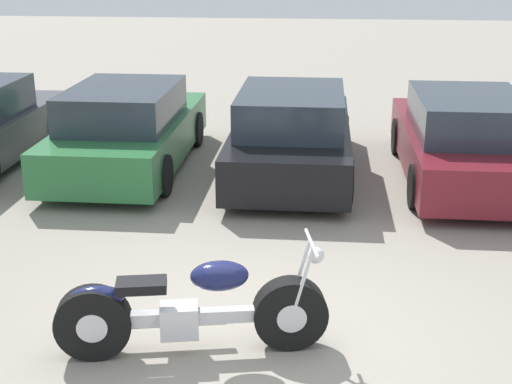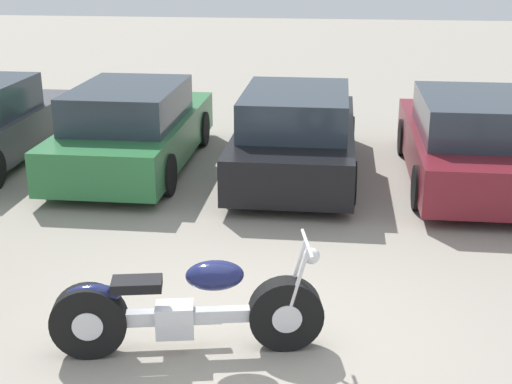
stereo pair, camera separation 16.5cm
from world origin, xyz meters
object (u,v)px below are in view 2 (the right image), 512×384
(parked_car_green, at_px, (133,129))
(motorcycle, at_px, (185,309))
(parked_car_black, at_px, (296,134))
(parked_car_maroon, at_px, (470,141))

(parked_car_green, bearing_deg, motorcycle, -69.67)
(parked_car_green, height_order, parked_car_black, same)
(parked_car_black, relative_size, parked_car_maroon, 1.00)
(motorcycle, height_order, parked_car_maroon, parked_car_maroon)
(parked_car_maroon, bearing_deg, parked_car_black, 177.89)
(parked_car_black, distance_m, parked_car_maroon, 2.66)
(parked_car_green, xyz_separation_m, parked_car_black, (2.66, -0.06, 0.00))
(motorcycle, height_order, parked_car_black, parked_car_black)
(parked_car_green, distance_m, parked_car_black, 2.66)
(motorcycle, height_order, parked_car_green, parked_car_green)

